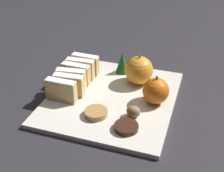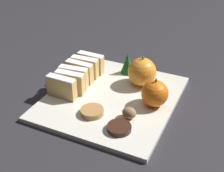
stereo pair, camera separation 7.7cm
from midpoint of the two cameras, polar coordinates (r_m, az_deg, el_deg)
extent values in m
plane|color=#28262B|center=(0.79, 2.78, -2.66)|extent=(6.00, 6.00, 0.00)
cube|color=silver|center=(0.79, 2.79, -2.30)|extent=(0.31, 0.34, 0.01)
cube|color=tan|center=(0.77, -6.41, -0.41)|extent=(0.08, 0.02, 0.05)
cube|color=white|center=(0.76, -6.53, 1.37)|extent=(0.08, 0.02, 0.00)
cube|color=tan|center=(0.79, -4.96, 0.49)|extent=(0.08, 0.03, 0.05)
cube|color=white|center=(0.78, -5.05, 2.26)|extent=(0.08, 0.03, 0.00)
cube|color=tan|center=(0.82, -4.31, 1.54)|extent=(0.08, 0.03, 0.05)
cube|color=white|center=(0.80, -4.39, 3.26)|extent=(0.08, 0.03, 0.00)
cube|color=tan|center=(0.84, -3.37, 2.45)|extent=(0.08, 0.02, 0.05)
cube|color=white|center=(0.82, -3.43, 4.14)|extent=(0.08, 0.02, 0.00)
cube|color=tan|center=(0.86, -2.47, 3.30)|extent=(0.08, 0.03, 0.05)
cube|color=white|center=(0.85, -2.51, 4.97)|extent=(0.08, 0.02, 0.00)
cube|color=tan|center=(0.88, -1.43, 4.08)|extent=(0.08, 0.02, 0.05)
cube|color=white|center=(0.87, -1.45, 5.71)|extent=(0.08, 0.02, 0.00)
sphere|color=orange|center=(0.75, 10.77, -1.46)|extent=(0.06, 0.06, 0.06)
cylinder|color=#38702D|center=(0.73, 11.04, 0.85)|extent=(0.01, 0.01, 0.01)
sphere|color=orange|center=(0.82, 8.19, 2.49)|extent=(0.08, 0.08, 0.08)
cylinder|color=#38702D|center=(0.80, 8.41, 5.01)|extent=(0.01, 0.01, 0.01)
ellipsoid|color=#8E6B47|center=(0.71, 6.27, -5.03)|extent=(0.03, 0.03, 0.03)
cylinder|color=#381E14|center=(0.68, 4.61, -7.75)|extent=(0.05, 0.05, 0.01)
cylinder|color=#B27F47|center=(0.72, -0.60, -4.80)|extent=(0.05, 0.05, 0.01)
cone|color=#195623|center=(0.88, 5.36, 4.07)|extent=(0.04, 0.04, 0.06)
camera|label=1|loc=(0.04, -87.14, 1.79)|focal=50.00mm
camera|label=2|loc=(0.04, 92.86, -1.79)|focal=50.00mm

